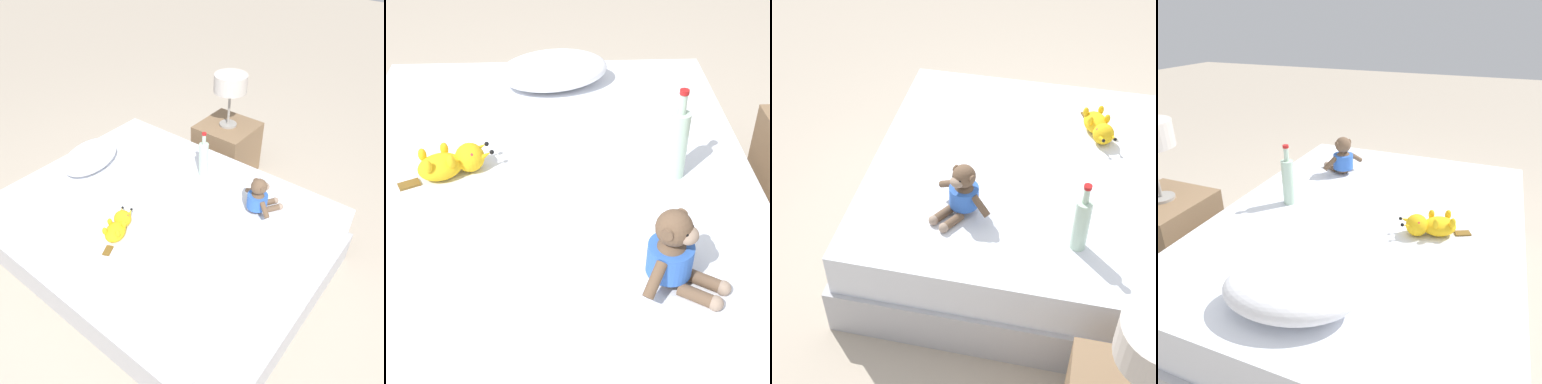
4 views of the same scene
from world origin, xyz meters
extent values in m
plane|color=#B7A893|center=(0.00, 0.00, 0.00)|extent=(16.00, 16.00, 0.00)
cube|color=#B2B2B7|center=(0.00, 0.00, 0.12)|extent=(1.47, 1.94, 0.24)
cube|color=white|center=(0.00, 0.00, 0.34)|extent=(1.43, 1.88, 0.21)
ellipsoid|color=white|center=(0.04, 0.69, 0.52)|extent=(0.52, 0.39, 0.14)
ellipsoid|color=brown|center=(0.33, -0.46, 0.52)|extent=(0.14, 0.15, 0.15)
cylinder|color=blue|center=(0.33, -0.46, 0.52)|extent=(0.17, 0.17, 0.09)
sphere|color=brown|center=(0.33, -0.46, 0.63)|extent=(0.10, 0.10, 0.10)
ellipsoid|color=gray|center=(0.37, -0.49, 0.62)|extent=(0.07, 0.08, 0.04)
sphere|color=black|center=(0.37, -0.47, 0.64)|extent=(0.01, 0.01, 0.01)
sphere|color=black|center=(0.35, -0.50, 0.64)|extent=(0.01, 0.01, 0.01)
cylinder|color=brown|center=(0.36, -0.43, 0.64)|extent=(0.03, 0.02, 0.03)
cylinder|color=brown|center=(0.31, -0.50, 0.64)|extent=(0.03, 0.02, 0.03)
cylinder|color=brown|center=(0.38, -0.38, 0.53)|extent=(0.08, 0.10, 0.08)
cylinder|color=brown|center=(0.28, -0.54, 0.53)|extent=(0.08, 0.10, 0.08)
cylinder|color=brown|center=(0.43, -0.49, 0.46)|extent=(0.10, 0.08, 0.04)
cylinder|color=brown|center=(0.39, -0.54, 0.46)|extent=(0.10, 0.08, 0.04)
sphere|color=gray|center=(0.47, -0.52, 0.46)|extent=(0.04, 0.04, 0.04)
sphere|color=gray|center=(0.44, -0.57, 0.46)|extent=(0.04, 0.04, 0.04)
ellipsoid|color=yellow|center=(-0.35, 0.04, 0.48)|extent=(0.18, 0.16, 0.08)
sphere|color=yellow|center=(-0.25, 0.08, 0.49)|extent=(0.10, 0.10, 0.10)
cone|color=yellow|center=(-0.23, 0.12, 0.50)|extent=(0.07, 0.05, 0.05)
sphere|color=black|center=(-0.20, 0.13, 0.51)|extent=(0.02, 0.02, 0.02)
cone|color=yellow|center=(-0.20, 0.07, 0.50)|extent=(0.07, 0.05, 0.05)
sphere|color=black|center=(-0.18, 0.08, 0.51)|extent=(0.02, 0.02, 0.02)
sphere|color=red|center=(-0.27, 0.10, 0.52)|extent=(0.02, 0.02, 0.02)
sphere|color=red|center=(-0.24, 0.05, 0.52)|extent=(0.02, 0.02, 0.02)
ellipsoid|color=yellow|center=(-0.34, 0.09, 0.52)|extent=(0.04, 0.04, 0.05)
ellipsoid|color=yellow|center=(-0.30, 0.01, 0.52)|extent=(0.04, 0.04, 0.05)
ellipsoid|color=yellow|center=(-0.40, 0.05, 0.52)|extent=(0.04, 0.04, 0.05)
ellipsoid|color=yellow|center=(-0.37, -0.02, 0.52)|extent=(0.04, 0.04, 0.05)
cube|color=brown|center=(-0.45, -0.01, 0.45)|extent=(0.08, 0.07, 0.01)
cylinder|color=#B2D1B7|center=(0.44, 0.02, 0.56)|extent=(0.06, 0.06, 0.24)
cylinder|color=#B2D1B7|center=(0.44, 0.02, 0.71)|extent=(0.02, 0.02, 0.07)
cylinder|color=red|center=(0.44, 0.02, 0.76)|extent=(0.03, 0.03, 0.01)
cube|color=#846647|center=(1.08, 0.25, 0.23)|extent=(0.43, 0.43, 0.45)
cylinder|color=gray|center=(1.08, 0.25, 0.46)|extent=(0.14, 0.14, 0.02)
cylinder|color=gray|center=(1.08, 0.25, 0.61)|extent=(0.02, 0.02, 0.28)
cylinder|color=beige|center=(1.08, 0.25, 0.81)|extent=(0.26, 0.26, 0.13)
camera|label=1|loc=(-1.32, -1.27, 2.03)|focal=36.91mm
camera|label=2|loc=(0.04, -1.49, 1.55)|focal=51.83mm
camera|label=3|loc=(2.11, -0.08, 2.21)|focal=56.80mm
camera|label=4|loc=(-0.51, 1.53, 1.35)|focal=34.94mm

